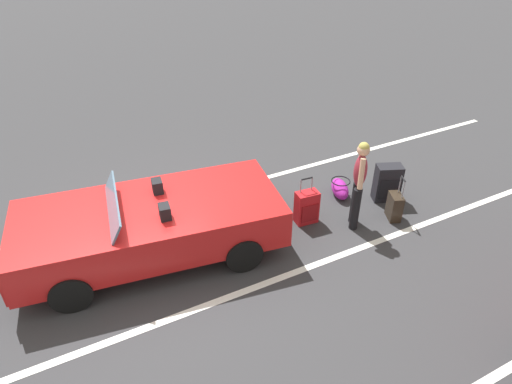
{
  "coord_description": "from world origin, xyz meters",
  "views": [
    {
      "loc": [
        1.11,
        5.81,
        4.99
      ],
      "look_at": [
        -1.8,
        0.14,
        0.75
      ],
      "focal_mm": 31.68,
      "sensor_mm": 36.0,
      "label": 1
    }
  ],
  "objects_px": {
    "suitcase_medium_bright": "(307,207)",
    "traveler_person": "(359,181)",
    "suitcase_small_carryon": "(395,206)",
    "suitcase_large_black": "(387,183)",
    "convertible_car": "(138,227)",
    "duffel_bag": "(340,188)"
  },
  "relations": [
    {
      "from": "convertible_car",
      "to": "suitcase_medium_bright",
      "type": "distance_m",
      "value": 2.93
    },
    {
      "from": "suitcase_small_carryon",
      "to": "duffel_bag",
      "type": "xyz_separation_m",
      "value": [
        0.43,
        -1.06,
        -0.1
      ]
    },
    {
      "from": "suitcase_medium_bright",
      "to": "duffel_bag",
      "type": "distance_m",
      "value": 1.14
    },
    {
      "from": "convertible_car",
      "to": "suitcase_large_black",
      "type": "relative_size",
      "value": 5.87
    },
    {
      "from": "suitcase_large_black",
      "to": "traveler_person",
      "type": "distance_m",
      "value": 1.25
    },
    {
      "from": "duffel_bag",
      "to": "traveler_person",
      "type": "bearing_deg",
      "value": 68.75
    },
    {
      "from": "suitcase_medium_bright",
      "to": "traveler_person",
      "type": "bearing_deg",
      "value": 61.61
    },
    {
      "from": "duffel_bag",
      "to": "traveler_person",
      "type": "relative_size",
      "value": 0.43
    },
    {
      "from": "traveler_person",
      "to": "suitcase_small_carryon",
      "type": "bearing_deg",
      "value": -157.23
    },
    {
      "from": "suitcase_large_black",
      "to": "suitcase_small_carryon",
      "type": "xyz_separation_m",
      "value": [
        0.28,
        0.54,
        -0.11
      ]
    },
    {
      "from": "suitcase_large_black",
      "to": "suitcase_medium_bright",
      "type": "height_order",
      "value": "suitcase_medium_bright"
    },
    {
      "from": "duffel_bag",
      "to": "traveler_person",
      "type": "xyz_separation_m",
      "value": [
        0.34,
        0.88,
        0.77
      ]
    },
    {
      "from": "convertible_car",
      "to": "traveler_person",
      "type": "height_order",
      "value": "traveler_person"
    },
    {
      "from": "convertible_car",
      "to": "duffel_bag",
      "type": "distance_m",
      "value": 3.96
    },
    {
      "from": "convertible_car",
      "to": "traveler_person",
      "type": "distance_m",
      "value": 3.72
    },
    {
      "from": "convertible_car",
      "to": "suitcase_small_carryon",
      "type": "bearing_deg",
      "value": 174.53
    },
    {
      "from": "convertible_car",
      "to": "suitcase_medium_bright",
      "type": "xyz_separation_m",
      "value": [
        -2.89,
        0.43,
        -0.28
      ]
    },
    {
      "from": "convertible_car",
      "to": "duffel_bag",
      "type": "relative_size",
      "value": 6.17
    },
    {
      "from": "suitcase_medium_bright",
      "to": "traveler_person",
      "type": "relative_size",
      "value": 0.54
    },
    {
      "from": "suitcase_small_carryon",
      "to": "suitcase_large_black",
      "type": "bearing_deg",
      "value": -93.63
    },
    {
      "from": "convertible_car",
      "to": "suitcase_medium_bright",
      "type": "bearing_deg",
      "value": 179.81
    },
    {
      "from": "traveler_person",
      "to": "suitcase_large_black",
      "type": "bearing_deg",
      "value": -125.15
    }
  ]
}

